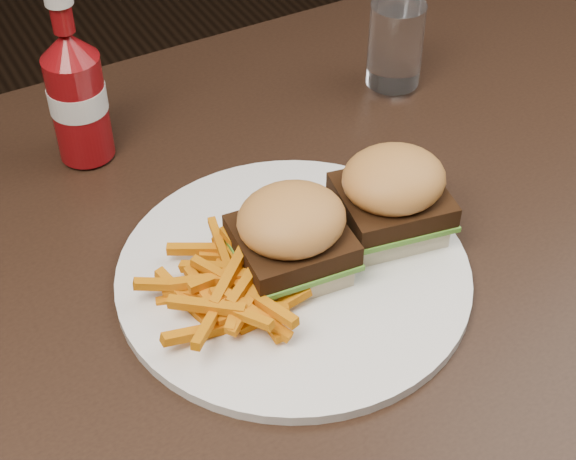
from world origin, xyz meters
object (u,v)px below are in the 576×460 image
dining_table (321,268)px  ketchup_bottle (79,107)px  tumbler (395,44)px  plate (293,274)px

dining_table → ketchup_bottle: bearing=119.4°
tumbler → plate: bearing=-139.3°
plate → tumbler: tumbler is taller
dining_table → tumbler: tumbler is taller
ketchup_bottle → tumbler: ketchup_bottle is taller
plate → ketchup_bottle: bearing=111.0°
plate → ketchup_bottle: 0.28m
dining_table → plate: 0.05m
plate → dining_table: bearing=22.0°
ketchup_bottle → tumbler: size_ratio=1.18×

